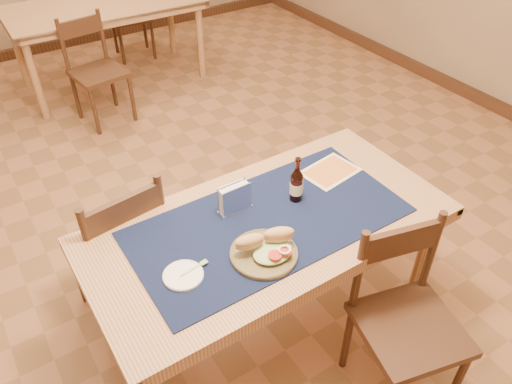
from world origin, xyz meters
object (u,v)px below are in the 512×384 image
back_table (104,13)px  napkin_holder (235,198)px  beer_bottle (296,185)px  sandwich_plate (266,250)px  chair_main_near (405,318)px  main_table (268,236)px  chair_main_far (120,247)px

back_table → napkin_holder: 3.05m
beer_bottle → napkin_holder: (-0.27, 0.09, -0.02)m
sandwich_plate → napkin_holder: napkin_holder is taller
chair_main_near → napkin_holder: 0.89m
beer_bottle → napkin_holder: size_ratio=1.45×
main_table → back_table: (0.38, 3.16, 0.00)m
napkin_holder → main_table: bearing=-60.8°
chair_main_far → chair_main_near: (0.87, -1.06, -0.01)m
chair_main_near → napkin_holder: (-0.41, 0.71, 0.36)m
chair_main_near → napkin_holder: bearing=120.1°
back_table → chair_main_near: size_ratio=1.90×
main_table → back_table: same height
back_table → beer_bottle: size_ratio=7.53×
chair_main_near → main_table: bearing=120.3°
back_table → sandwich_plate: sandwich_plate is taller
back_table → chair_main_near: (-0.05, -3.72, -0.20)m
sandwich_plate → beer_bottle: 0.38m
sandwich_plate → napkin_holder: 0.31m
back_table → beer_bottle: (-0.19, -3.10, 0.17)m
back_table → napkin_holder: napkin_holder is taller
chair_main_near → beer_bottle: bearing=102.8°
back_table → main_table: bearing=-96.8°
main_table → chair_main_near: 0.68m
beer_bottle → sandwich_plate: bearing=-144.9°
back_table → chair_main_near: 3.73m
main_table → napkin_holder: bearing=119.2°
main_table → chair_main_near: bearing=-59.7°
chair_main_far → chair_main_near: size_ratio=1.02×
chair_main_far → chair_main_near: chair_main_far is taller
back_table → beer_bottle: bearing=-93.5°
back_table → chair_main_far: (-0.91, -2.66, -0.19)m
beer_bottle → chair_main_far: bearing=148.7°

